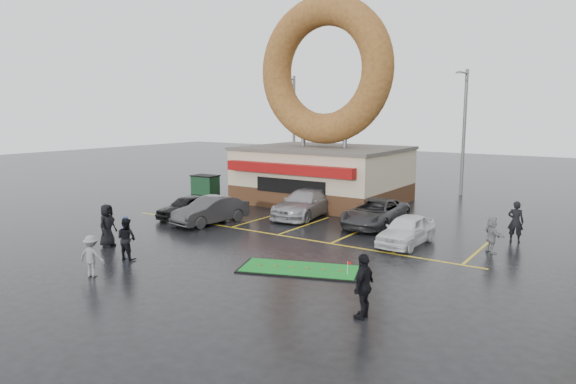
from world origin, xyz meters
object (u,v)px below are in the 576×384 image
Objects in this scene: streetlight_left at (293,126)px; car_dgrey at (211,210)px; car_silver at (305,203)px; donut_shop at (323,135)px; streetlight_mid at (464,129)px; car_grey at (375,213)px; dumpster at (205,185)px; person_cameraman at (364,286)px; person_blue at (125,234)px; car_black at (187,207)px; putting_green at (300,269)px; car_white at (407,230)px.

car_dgrey is (5.49, -16.42, -4.06)m from streetlight_left.
car_silver is at bearing -53.77° from streetlight_left.
streetlight_left is 17.78m from car_dgrey.
donut_shop is 1.50× the size of streetlight_mid.
car_dgrey is 0.87× the size of car_grey.
dumpster is at bearing 166.98° from car_grey.
person_blue is at bearing -95.56° from person_cameraman.
car_black is at bearing -118.62° from person_cameraman.
car_grey is 8.83m from putting_green.
car_dgrey is 14.44m from person_cameraman.
person_cameraman is at bearing -34.98° from putting_green.
dumpster is at bearing -127.86° from person_cameraman.
car_grey is at bearing 136.86° from car_white.
streetlight_mid is at bearing -172.35° from person_cameraman.
putting_green is (13.99, -20.68, -4.75)m from streetlight_left.
car_grey reaches higher than dumpster.
person_blue reaches higher than car_black.
car_black is 10.62m from car_grey.
streetlight_left is at bearing -144.24° from person_cameraman.
person_blue reaches higher than dumpster.
car_grey is at bearing 54.28° from person_blue.
dumpster is (-8.25, 13.79, -0.13)m from person_blue.
donut_shop is at bearing -44.78° from streetlight_left.
car_grey is 1.27× the size of car_white.
donut_shop is at bearing 88.89° from car_dgrey.
car_dgrey is at bearing 94.04° from person_blue.
putting_green is (10.61, -4.59, -0.61)m from car_black.
person_cameraman is at bearing -21.56° from car_dgrey.
car_white is at bearing -25.58° from car_silver.
car_grey is (6.14, -4.97, -3.76)m from donut_shop.
car_dgrey is (-8.51, -17.42, -4.06)m from streetlight_mid.
car_dgrey reaches higher than car_black.
streetlight_mid reaches higher than car_grey.
streetlight_mid reaches higher than person_cameraman.
donut_shop is 9.90m from dumpster.
car_white is at bearing -40.96° from donut_shop.
streetlight_mid is 20.54m from car_black.
donut_shop reaches higher than dumpster.
streetlight_mid is 2.36× the size of car_black.
donut_shop is 7.50× the size of dumpster.
person_blue is 16.07m from dumpster.
streetlight_mid is 5.00× the size of dumpster.
person_blue is 0.80× the size of person_cameraman.
car_grey is at bearing 38.42° from car_dgrey.
streetlight_left reaches higher than car_silver.
car_black is 0.95× the size of car_white.
car_silver is 1.34× the size of car_white.
donut_shop reaches higher than car_black.
streetlight_mid is (7.00, 7.95, 0.32)m from donut_shop.
dumpster is at bearing -147.95° from streetlight_mid.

